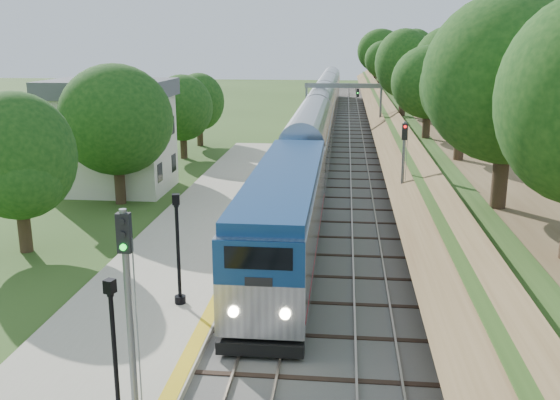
# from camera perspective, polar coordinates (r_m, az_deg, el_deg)

# --- Properties ---
(trackbed) EXTENTS (9.50, 170.00, 0.28)m
(trackbed) POSITION_cam_1_polar(r_m,az_deg,el_deg) (73.85, 5.37, 6.09)
(trackbed) COLOR #4C4944
(trackbed) RESTS_ON ground
(platform) EXTENTS (6.40, 68.00, 0.38)m
(platform) POSITION_cam_1_polar(r_m,az_deg,el_deg) (31.92, -8.76, -5.05)
(platform) COLOR #A9A288
(platform) RESTS_ON ground
(yellow_stripe) EXTENTS (0.55, 68.00, 0.01)m
(yellow_stripe) POSITION_cam_1_polar(r_m,az_deg,el_deg) (31.27, -3.69, -4.94)
(yellow_stripe) COLOR gold
(yellow_stripe) RESTS_ON platform
(embankment) EXTENTS (10.64, 170.00, 11.70)m
(embankment) POSITION_cam_1_polar(r_m,az_deg,el_deg) (73.99, 11.93, 7.33)
(embankment) COLOR brown
(embankment) RESTS_ON ground
(station_building) EXTENTS (8.60, 6.60, 8.00)m
(station_building) POSITION_cam_1_polar(r_m,az_deg,el_deg) (46.66, -15.16, 5.75)
(station_building) COLOR white
(station_building) RESTS_ON ground
(signal_gantry) EXTENTS (8.40, 0.38, 6.20)m
(signal_gantry) POSITION_cam_1_polar(r_m,az_deg,el_deg) (68.31, 5.81, 9.41)
(signal_gantry) COLOR slate
(signal_gantry) RESTS_ON ground
(trees_behind_platform) EXTENTS (7.82, 53.32, 7.21)m
(trees_behind_platform) POSITION_cam_1_polar(r_m,az_deg,el_deg) (36.99, -16.20, 4.20)
(trees_behind_platform) COLOR #332316
(trees_behind_platform) RESTS_ON ground
(train) EXTENTS (3.11, 103.59, 4.58)m
(train) POSITION_cam_1_polar(r_m,az_deg,el_deg) (70.37, 3.73, 7.58)
(train) COLOR black
(train) RESTS_ON trackbed
(lamppost_mid) EXTENTS (0.41, 0.41, 4.19)m
(lamppost_mid) POSITION_cam_1_polar(r_m,az_deg,el_deg) (18.26, -14.84, -13.84)
(lamppost_mid) COLOR black
(lamppost_mid) RESTS_ON platform
(lamppost_far) EXTENTS (0.45, 0.45, 4.56)m
(lamppost_far) POSITION_cam_1_polar(r_m,az_deg,el_deg) (25.24, -9.28, -5.04)
(lamppost_far) COLOR black
(lamppost_far) RESTS_ON platform
(signal_platform) EXTENTS (0.36, 0.29, 6.19)m
(signal_platform) POSITION_cam_1_polar(r_m,az_deg,el_deg) (17.17, -13.70, -8.50)
(signal_platform) COLOR slate
(signal_platform) RESTS_ON platform
(signal_farside) EXTENTS (0.33, 0.26, 6.00)m
(signal_farside) POSITION_cam_1_polar(r_m,az_deg,el_deg) (37.61, 11.21, 3.50)
(signal_farside) COLOR slate
(signal_farside) RESTS_ON ground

